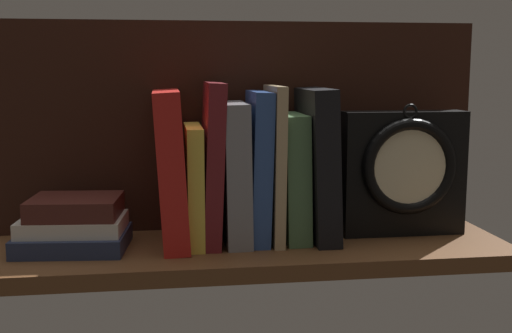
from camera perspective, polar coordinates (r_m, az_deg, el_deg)
name	(u,v)px	position (r cm, az deg, el deg)	size (l,w,h in cm)	color
ground_plane	(248,252)	(101.89, -0.69, -7.54)	(81.64, 23.81, 2.50)	brown
back_panel	(239,126)	(109.45, -1.49, 3.58)	(81.64, 1.20, 34.96)	black
book_red_requiem	(171,168)	(100.35, -7.53, -0.15)	(3.95, 17.00, 23.88)	red
book_yellow_seinlanguage	(194,185)	(100.89, -5.51, -1.62)	(2.46, 13.91, 18.49)	gold
book_maroon_dawkins	(212,163)	(100.53, -3.91, 0.27)	(2.66, 13.74, 25.09)	maroon
book_gray_chess	(235,173)	(101.09, -1.90, -0.56)	(3.81, 13.54, 21.99)	gray
book_blue_modern	(258,167)	(101.42, 0.16, -0.03)	(2.94, 12.39, 23.70)	#2D4C8E
book_tan_shortstories	(274,164)	(101.76, 1.60, 0.24)	(1.64, 13.50, 24.56)	tan
book_green_romantic	(292,177)	(102.66, 3.24, -0.95)	(3.71, 12.06, 20.11)	#476B44
book_black_skeptic	(317,164)	(103.22, 5.45, 0.19)	(3.81, 15.12, 24.09)	black
framed_clock	(404,172)	(107.97, 12.96, -0.44)	(20.35, 6.24, 21.68)	black
book_stack_side	(74,225)	(101.72, -15.82, -5.04)	(17.23, 13.95, 8.00)	#232D4C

